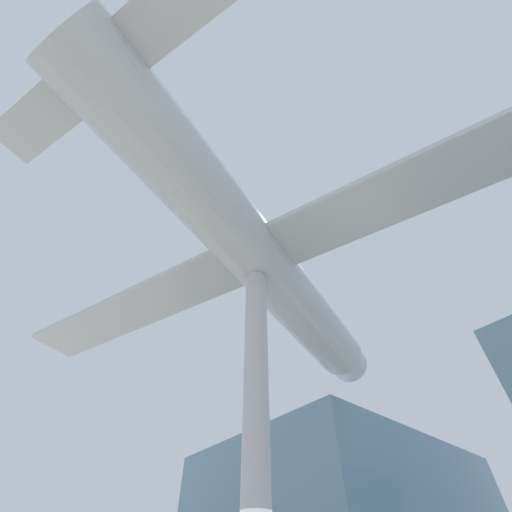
% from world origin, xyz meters
% --- Properties ---
extents(support_pylon_central, '(0.56, 0.56, 7.90)m').
position_xyz_m(support_pylon_central, '(0.00, 0.00, 3.95)').
color(support_pylon_central, '#B7B7BC').
rests_on(support_pylon_central, ground_plane).
extents(suspended_airplane, '(19.15, 15.09, 2.90)m').
position_xyz_m(suspended_airplane, '(-0.06, 0.18, 8.81)').
color(suspended_airplane, '#B2B7BC').
rests_on(suspended_airplane, support_pylon_central).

